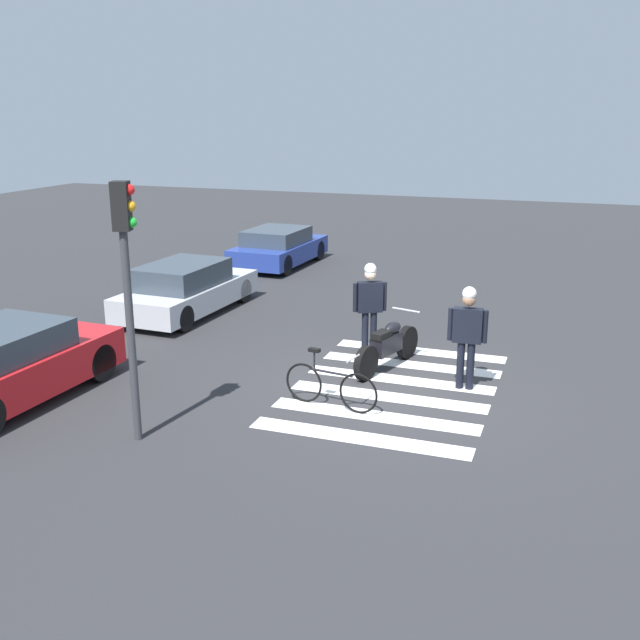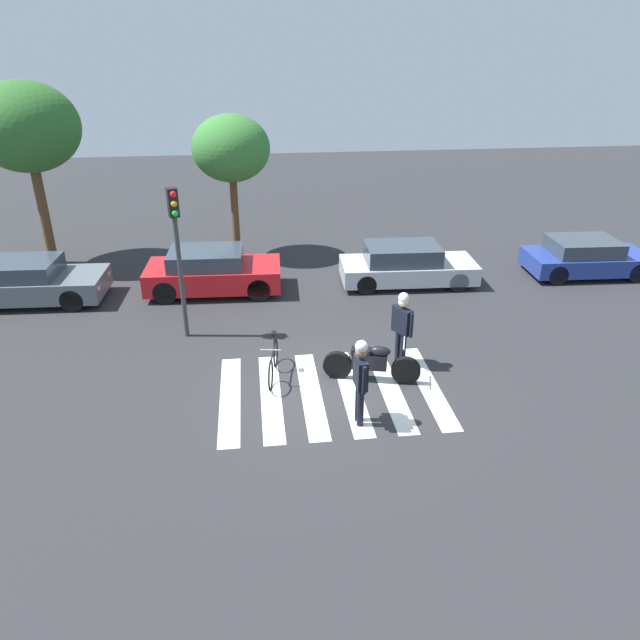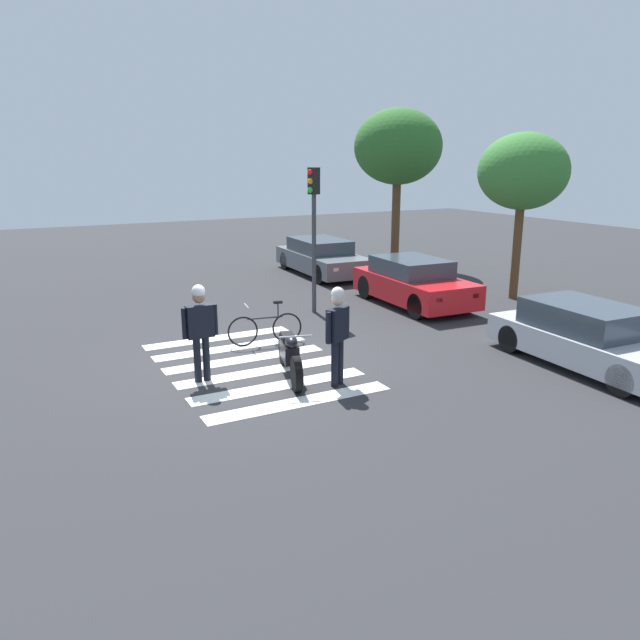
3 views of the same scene
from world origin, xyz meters
TOP-DOWN VIEW (x-y plane):
  - ground_plane at (0.00, 0.00)m, footprint 60.00×60.00m
  - police_motorcycle at (0.98, 0.39)m, footprint 2.19×0.87m
  - leaning_bicycle at (-1.25, 0.82)m, footprint 0.46×1.74m
  - officer_on_foot at (1.81, 1.00)m, footprint 0.42×0.63m
  - officer_by_motorcycle at (0.42, -1.21)m, footprint 0.25×0.71m
  - crosswalk_stripes at (0.00, 0.00)m, footprint 4.95×3.55m
  - car_red_convertible at (-2.86, 6.19)m, footprint 4.16×2.03m
  - car_silver_sedan at (3.26, 6.13)m, footprint 4.33×1.94m
  - car_blue_hatchback at (9.38, 6.21)m, footprint 3.99×2.02m
  - traffic_light_pole at (-3.43, 3.20)m, footprint 0.30×0.35m

SIDE VIEW (x-z plane):
  - ground_plane at x=0.00m, z-range 0.00..0.00m
  - crosswalk_stripes at x=0.00m, z-range 0.00..0.01m
  - leaning_bicycle at x=-1.25m, z-range -0.12..0.90m
  - police_motorcycle at x=0.98m, z-range -0.06..1.00m
  - car_blue_hatchback at x=9.38m, z-range -0.02..1.20m
  - car_silver_sedan at x=3.26m, z-range -0.03..1.26m
  - car_red_convertible at x=-2.86m, z-range -0.02..1.34m
  - officer_on_foot at x=1.81m, z-range 0.17..2.08m
  - officer_by_motorcycle at x=0.42m, z-range 0.17..2.08m
  - traffic_light_pole at x=-3.43m, z-range 0.70..4.65m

